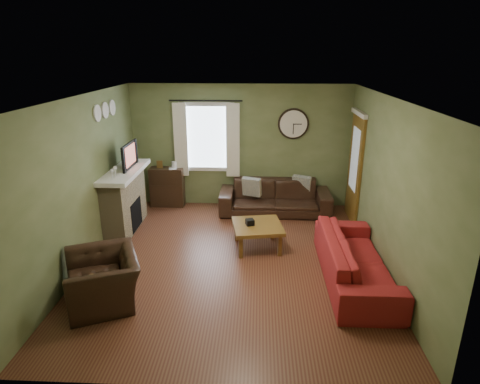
{
  "coord_description": "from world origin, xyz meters",
  "views": [
    {
      "loc": [
        0.4,
        -5.75,
        3.22
      ],
      "look_at": [
        0.1,
        0.4,
        1.05
      ],
      "focal_mm": 30.0,
      "sensor_mm": 36.0,
      "label": 1
    }
  ],
  "objects_px": {
    "sofa_brown": "(275,197)",
    "armchair": "(103,279)",
    "bookshelf": "(167,187)",
    "coffee_table": "(257,236)",
    "sofa_red": "(355,259)"
  },
  "relations": [
    {
      "from": "sofa_brown",
      "to": "armchair",
      "type": "relative_size",
      "value": 2.21
    },
    {
      "from": "armchair",
      "to": "sofa_brown",
      "type": "bearing_deg",
      "value": 119.78
    },
    {
      "from": "sofa_brown",
      "to": "armchair",
      "type": "bearing_deg",
      "value": -125.96
    },
    {
      "from": "bookshelf",
      "to": "coffee_table",
      "type": "bearing_deg",
      "value": -44.28
    },
    {
      "from": "coffee_table",
      "to": "sofa_red",
      "type": "bearing_deg",
      "value": -33.63
    },
    {
      "from": "bookshelf",
      "to": "sofa_red",
      "type": "xyz_separation_m",
      "value": [
        3.42,
        -2.89,
        -0.09
      ]
    },
    {
      "from": "armchair",
      "to": "coffee_table",
      "type": "height_order",
      "value": "armchair"
    },
    {
      "from": "sofa_red",
      "to": "armchair",
      "type": "height_order",
      "value": "armchair"
    },
    {
      "from": "armchair",
      "to": "coffee_table",
      "type": "xyz_separation_m",
      "value": [
        2.05,
        1.67,
        -0.12
      ]
    },
    {
      "from": "bookshelf",
      "to": "armchair",
      "type": "distance_m",
      "value": 3.6
    },
    {
      "from": "bookshelf",
      "to": "coffee_table",
      "type": "distance_m",
      "value": 2.77
    },
    {
      "from": "sofa_red",
      "to": "armchair",
      "type": "bearing_deg",
      "value": 101.58
    },
    {
      "from": "sofa_brown",
      "to": "armchair",
      "type": "distance_m",
      "value": 4.09
    },
    {
      "from": "bookshelf",
      "to": "armchair",
      "type": "relative_size",
      "value": 0.83
    },
    {
      "from": "sofa_brown",
      "to": "bookshelf",
      "type": "bearing_deg",
      "value": 172.81
    }
  ]
}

